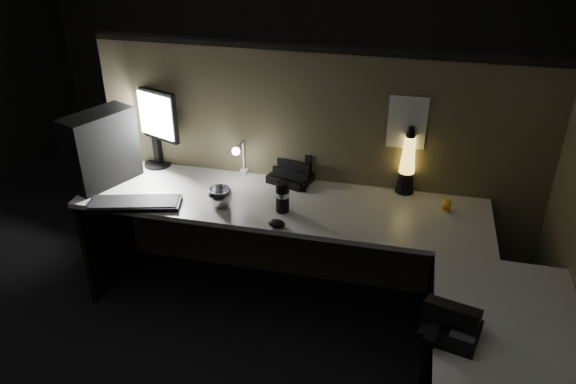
% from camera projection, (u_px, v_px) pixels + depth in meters
% --- Properties ---
extents(floor, '(6.00, 6.00, 0.00)m').
position_uv_depth(floor, '(281.00, 380.00, 2.96)').
color(floor, black).
rests_on(floor, ground).
extents(room_shell, '(6.00, 6.00, 6.00)m').
position_uv_depth(room_shell, '(279.00, 82.00, 2.17)').
color(room_shell, silver).
rests_on(room_shell, ground).
extents(partition_back, '(2.66, 0.06, 1.50)m').
position_uv_depth(partition_back, '(318.00, 175.00, 3.39)').
color(partition_back, brown).
rests_on(partition_back, ground).
extents(desk, '(2.60, 1.60, 0.73)m').
position_uv_depth(desk, '(327.00, 267.00, 2.85)').
color(desk, beige).
rests_on(desk, ground).
extents(pc_tower, '(0.33, 0.45, 0.43)m').
position_uv_depth(pc_tower, '(101.00, 148.00, 3.25)').
color(pc_tower, black).
rests_on(pc_tower, desk).
extents(monitor, '(0.37, 0.18, 0.50)m').
position_uv_depth(monitor, '(153.00, 120.00, 3.42)').
color(monitor, black).
rests_on(monitor, desk).
extents(keyboard, '(0.53, 0.29, 0.02)m').
position_uv_depth(keyboard, '(135.00, 203.00, 3.10)').
color(keyboard, black).
rests_on(keyboard, desk).
extents(mouse, '(0.10, 0.08, 0.04)m').
position_uv_depth(mouse, '(277.00, 223.00, 2.91)').
color(mouse, black).
rests_on(mouse, desk).
extents(clip_lamp, '(0.05, 0.18, 0.23)m').
position_uv_depth(clip_lamp, '(240.00, 158.00, 3.32)').
color(clip_lamp, silver).
rests_on(clip_lamp, desk).
extents(organizer, '(0.29, 0.27, 0.18)m').
position_uv_depth(organizer, '(292.00, 174.00, 3.35)').
color(organizer, black).
rests_on(organizer, desk).
extents(lava_lamp, '(0.11, 0.11, 0.40)m').
position_uv_depth(lava_lamp, '(407.00, 166.00, 3.17)').
color(lava_lamp, black).
rests_on(lava_lamp, desk).
extents(travel_mug, '(0.08, 0.08, 0.17)m').
position_uv_depth(travel_mug, '(283.00, 197.00, 3.01)').
color(travel_mug, black).
rests_on(travel_mug, desk).
extents(steel_mug, '(0.15, 0.15, 0.11)m').
position_uv_depth(steel_mug, '(220.00, 197.00, 3.08)').
color(steel_mug, '#B2B1B8').
rests_on(steel_mug, desk).
extents(figurine, '(0.05, 0.05, 0.05)m').
position_uv_depth(figurine, '(447.00, 203.00, 3.03)').
color(figurine, yellow).
rests_on(figurine, desk).
extents(pinned_paper, '(0.21, 0.00, 0.30)m').
position_uv_depth(pinned_paper, '(407.00, 123.00, 3.06)').
color(pinned_paper, white).
rests_on(pinned_paper, partition_back).
extents(desk_phone, '(0.26, 0.26, 0.13)m').
position_uv_depth(desk_phone, '(450.00, 323.00, 2.20)').
color(desk_phone, black).
rests_on(desk_phone, desk).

